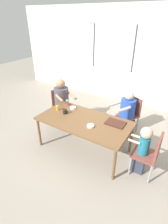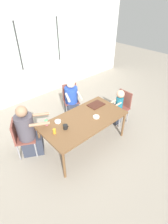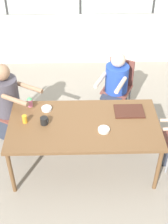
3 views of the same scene
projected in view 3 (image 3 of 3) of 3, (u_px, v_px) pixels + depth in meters
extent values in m
plane|color=gray|center=(84.00, 163.00, 4.16)|extent=(16.00, 16.00, 0.00)
cube|color=brown|center=(84.00, 125.00, 3.73)|extent=(1.81, 0.93, 0.04)
cylinder|color=brown|center=(11.00, 173.00, 3.61)|extent=(0.05, 0.05, 0.66)
cylinder|color=brown|center=(158.00, 170.00, 3.65)|extent=(0.05, 0.05, 0.66)
cylinder|color=brown|center=(21.00, 125.00, 4.26)|extent=(0.05, 0.05, 0.66)
cylinder|color=brown|center=(145.00, 123.00, 4.29)|extent=(0.05, 0.05, 0.66)
cube|color=brown|center=(117.00, 90.00, 4.77)|extent=(0.53, 0.53, 0.03)
cube|color=brown|center=(122.00, 71.00, 4.76)|extent=(0.36, 0.20, 0.42)
cylinder|color=#99999E|center=(123.00, 110.00, 4.73)|extent=(0.03, 0.03, 0.41)
cylinder|color=#99999E|center=(102.00, 104.00, 4.84)|extent=(0.03, 0.03, 0.41)
cylinder|color=#99999E|center=(129.00, 98.00, 4.97)|extent=(0.03, 0.03, 0.41)
cylinder|color=#99999E|center=(109.00, 93.00, 5.08)|extent=(0.03, 0.03, 0.41)
cube|color=brown|center=(7.00, 112.00, 4.35)|extent=(0.55, 0.55, 0.03)
cylinder|color=#99999E|center=(26.00, 120.00, 4.54)|extent=(0.03, 0.03, 0.41)
cylinder|color=#99999E|center=(11.00, 134.00, 4.31)|extent=(0.03, 0.03, 0.41)
cylinder|color=#99999E|center=(7.00, 113.00, 4.67)|extent=(0.03, 0.03, 0.41)
cylinder|color=#99999E|center=(168.00, 161.00, 3.92)|extent=(0.03, 0.03, 0.41)
cylinder|color=#99999E|center=(162.00, 142.00, 4.19)|extent=(0.03, 0.03, 0.41)
cube|color=#333847|center=(113.00, 104.00, 4.82)|extent=(0.45, 0.50, 0.43)
cylinder|color=#284CB7|center=(117.00, 79.00, 4.60)|extent=(0.34, 0.34, 0.42)
sphere|color=beige|center=(118.00, 60.00, 4.40)|extent=(0.21, 0.21, 0.21)
cylinder|color=beige|center=(121.00, 85.00, 4.28)|extent=(0.22, 0.36, 0.06)
cylinder|color=beige|center=(100.00, 80.00, 4.38)|extent=(0.22, 0.36, 0.06)
cube|color=#333847|center=(15.00, 125.00, 4.44)|extent=(0.52, 0.48, 0.43)
cylinder|color=#4C4751|center=(6.00, 96.00, 4.16)|extent=(0.35, 0.35, 0.53)
sphere|color=#A37A5B|center=(1.00, 72.00, 3.92)|extent=(0.22, 0.22, 0.22)
cylinder|color=#A37A5B|center=(30.00, 87.00, 4.07)|extent=(0.36, 0.24, 0.06)
cylinder|color=#A37A5B|center=(15.00, 100.00, 3.85)|extent=(0.36, 0.24, 0.06)
cylinder|color=#DBB293|center=(168.00, 120.00, 3.82)|extent=(0.20, 0.04, 0.04)
cube|color=#472319|center=(129.00, 111.00, 3.89)|extent=(0.36, 0.27, 0.02)
cylinder|color=black|center=(44.00, 121.00, 3.69)|extent=(0.09, 0.09, 0.09)
torus|color=black|center=(48.00, 121.00, 3.69)|extent=(0.01, 0.06, 0.06)
cylinder|color=#CC668C|center=(30.00, 103.00, 3.95)|extent=(0.07, 0.07, 0.11)
cone|color=#4CB266|center=(29.00, 98.00, 3.91)|extent=(0.07, 0.07, 0.04)
cylinder|color=gold|center=(25.00, 119.00, 3.71)|extent=(0.06, 0.06, 0.10)
cylinder|color=silver|center=(47.00, 109.00, 3.92)|extent=(0.13, 0.13, 0.03)
cylinder|color=silver|center=(104.00, 130.00, 3.61)|extent=(0.14, 0.14, 0.03)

